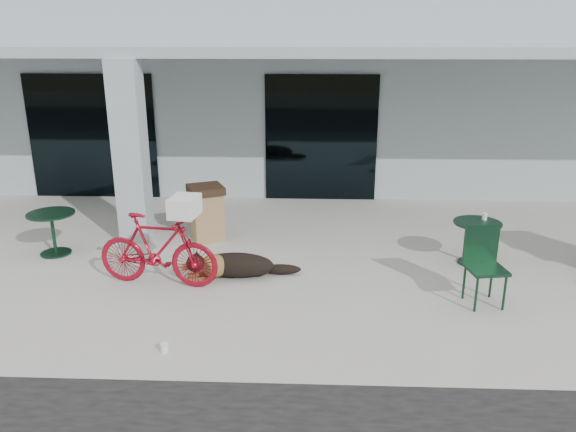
{
  "coord_description": "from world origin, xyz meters",
  "views": [
    {
      "loc": [
        1.58,
        -7.04,
        3.51
      ],
      "look_at": [
        1.27,
        0.64,
        1.0
      ],
      "focal_mm": 35.0,
      "sensor_mm": 36.0,
      "label": 1
    }
  ],
  "objects_px": {
    "cafe_table_near": "(53,234)",
    "cafe_chair_far_a": "(486,268)",
    "dog": "(236,264)",
    "cafe_table_far": "(475,243)",
    "trash_receptacle": "(207,213)",
    "bicycle": "(158,250)"
  },
  "relations": [
    {
      "from": "bicycle",
      "to": "cafe_table_near",
      "type": "distance_m",
      "value": 2.33
    },
    {
      "from": "cafe_table_near",
      "to": "trash_receptacle",
      "type": "distance_m",
      "value": 2.55
    },
    {
      "from": "cafe_table_near",
      "to": "cafe_table_far",
      "type": "distance_m",
      "value": 6.86
    },
    {
      "from": "cafe_chair_far_a",
      "to": "dog",
      "type": "bearing_deg",
      "value": 159.04
    },
    {
      "from": "bicycle",
      "to": "cafe_chair_far_a",
      "type": "distance_m",
      "value": 4.57
    },
    {
      "from": "cafe_table_near",
      "to": "cafe_chair_far_a",
      "type": "distance_m",
      "value": 6.77
    },
    {
      "from": "bicycle",
      "to": "trash_receptacle",
      "type": "bearing_deg",
      "value": -2.2
    },
    {
      "from": "dog",
      "to": "trash_receptacle",
      "type": "bearing_deg",
      "value": 96.62
    },
    {
      "from": "cafe_table_near",
      "to": "cafe_chair_far_a",
      "type": "relative_size",
      "value": 0.72
    },
    {
      "from": "cafe_table_far",
      "to": "cafe_chair_far_a",
      "type": "xyz_separation_m",
      "value": [
        -0.27,
        -1.43,
        0.18
      ]
    },
    {
      "from": "cafe_table_far",
      "to": "bicycle",
      "type": "bearing_deg",
      "value": -168.51
    },
    {
      "from": "dog",
      "to": "trash_receptacle",
      "type": "xyz_separation_m",
      "value": [
        -0.72,
        1.62,
        0.27
      ]
    },
    {
      "from": "dog",
      "to": "cafe_table_far",
      "type": "height_order",
      "value": "cafe_table_far"
    },
    {
      "from": "cafe_chair_far_a",
      "to": "cafe_table_far",
      "type": "bearing_deg",
      "value": 70.61
    },
    {
      "from": "bicycle",
      "to": "trash_receptacle",
      "type": "distance_m",
      "value": 1.95
    },
    {
      "from": "cafe_chair_far_a",
      "to": "trash_receptacle",
      "type": "height_order",
      "value": "cafe_chair_far_a"
    },
    {
      "from": "cafe_table_near",
      "to": "trash_receptacle",
      "type": "height_order",
      "value": "trash_receptacle"
    },
    {
      "from": "cafe_table_near",
      "to": "dog",
      "type": "bearing_deg",
      "value": -14.47
    },
    {
      "from": "bicycle",
      "to": "trash_receptacle",
      "type": "relative_size",
      "value": 1.83
    },
    {
      "from": "dog",
      "to": "cafe_table_far",
      "type": "xyz_separation_m",
      "value": [
        3.73,
        0.68,
        0.13
      ]
    },
    {
      "from": "cafe_chair_far_a",
      "to": "trash_receptacle",
      "type": "distance_m",
      "value": 4.8
    },
    {
      "from": "bicycle",
      "to": "cafe_chair_far_a",
      "type": "relative_size",
      "value": 1.69
    }
  ]
}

